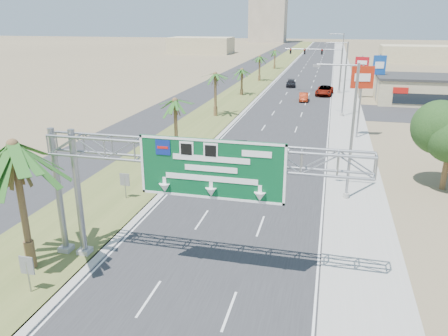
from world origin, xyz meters
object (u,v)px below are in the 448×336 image
store_building (436,91)px  car_left_lane (236,150)px  palm_near (13,146)px  car_mid_lane (304,97)px  car_far (291,84)px  pole_sign_blue (379,67)px  sign_gantry (183,163)px  signal_mast (329,66)px  pole_sign_red_far (362,65)px  pole_sign_red_near (362,81)px  car_right_lane (324,91)px

store_building → car_left_lane: (-24.66, -35.90, -1.19)m
palm_near → car_left_lane: palm_near is taller
store_building → car_mid_lane: store_building is taller
car_far → pole_sign_blue: pole_sign_blue is taller
sign_gantry → pole_sign_blue: bearing=75.8°
signal_mast → pole_sign_blue: bearing=-39.5°
signal_mast → car_far: bearing=138.2°
palm_near → car_left_lane: bearing=73.5°
signal_mast → pole_sign_red_far: 6.81m
pole_sign_red_near → pole_sign_red_far: 27.15m
signal_mast → pole_sign_red_far: (5.26, -4.27, 0.68)m
sign_gantry → signal_mast: 62.37m
car_left_lane → car_right_lane: car_right_lane is taller
car_left_lane → pole_sign_red_near: size_ratio=0.58×
store_building → pole_sign_red_near: 28.86m
car_far → pole_sign_red_far: (12.49, -10.74, 4.88)m
store_building → car_left_lane: bearing=-124.5°
pole_sign_red_near → pole_sign_red_far: pole_sign_red_near is taller
signal_mast → pole_sign_red_near: size_ratio=1.25×
sign_gantry → pole_sign_red_far: 58.91m
palm_near → pole_sign_red_far: size_ratio=1.18×
car_far → pole_sign_red_far: pole_sign_red_far is taller
sign_gantry → car_left_lane: sign_gantry is taller
palm_near → car_mid_lane: 56.35m
store_building → pole_sign_red_far: 12.21m
palm_near → pole_sign_red_near: bearing=60.8°
palm_near → store_building: bearing=61.7°
car_far → pole_sign_red_far: bearing=-44.7°
palm_near → signal_mast: 65.60m
signal_mast → pole_sign_blue: signal_mast is taller
palm_near → pole_sign_red_far: 62.86m
signal_mast → car_mid_lane: size_ratio=2.51×
palm_near → car_right_lane: (13.87, 61.63, -6.11)m
car_mid_lane → car_far: size_ratio=0.91×
pole_sign_red_far → car_far: bearing=139.3°
car_mid_lane → car_right_lane: bearing=60.9°
car_right_lane → pole_sign_red_near: 29.87m
car_mid_lane → pole_sign_blue: bearing=8.8°
sign_gantry → pole_sign_red_near: size_ratio=2.04×
pole_sign_red_near → pole_sign_blue: pole_sign_red_near is taller
pole_sign_red_far → palm_near: bearing=-108.2°
car_left_lane → pole_sign_blue: bearing=64.5°
signal_mast → car_left_lane: bearing=-100.6°
car_mid_lane → pole_sign_red_near: size_ratio=0.50×
sign_gantry → palm_near: size_ratio=2.01×
car_right_lane → pole_sign_red_far: bearing=-13.7°
pole_sign_red_far → car_left_lane: bearing=-109.2°
car_left_lane → car_far: car_left_lane is taller
sign_gantry → car_left_lane: 20.90m
car_far → pole_sign_red_near: (11.06, -37.84, 5.75)m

